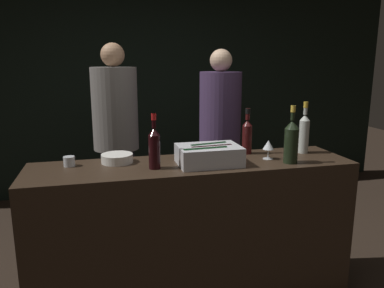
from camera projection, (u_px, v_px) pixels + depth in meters
The scene contains 12 objects.
wall_back_chalkboard at pixel (146, 79), 4.53m from camera, with size 6.40×0.06×2.80m.
bar_counter at pixel (193, 233), 2.49m from camera, with size 2.07×0.52×0.97m.
ice_bin_with_bottles at pixel (209, 154), 2.35m from camera, with size 0.39×0.28×0.12m.
bowl_white at pixel (117, 158), 2.40m from camera, with size 0.20×0.20×0.06m.
wine_glass at pixel (268, 146), 2.47m from camera, with size 0.07×0.07×0.13m.
candle_votive at pixel (69, 161), 2.32m from camera, with size 0.07×0.07×0.06m.
champagne_bottle at pixel (291, 140), 2.37m from camera, with size 0.09×0.09×0.37m.
red_wine_bottle_black_foil at pixel (247, 135), 2.61m from camera, with size 0.07×0.07×0.32m.
rose_wine_bottle at pixel (304, 132), 2.63m from camera, with size 0.07×0.07×0.36m.
red_wine_bottle_tall at pixel (154, 147), 2.24m from camera, with size 0.07×0.07×0.34m.
person_in_hoodie at pixel (116, 131), 3.43m from camera, with size 0.41×0.41×1.77m.
person_blond_tee at pixel (220, 130), 3.64m from camera, with size 0.40×0.40×1.72m.
Camera 1 is at (-0.56, -1.98, 1.60)m, focal length 35.00 mm.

